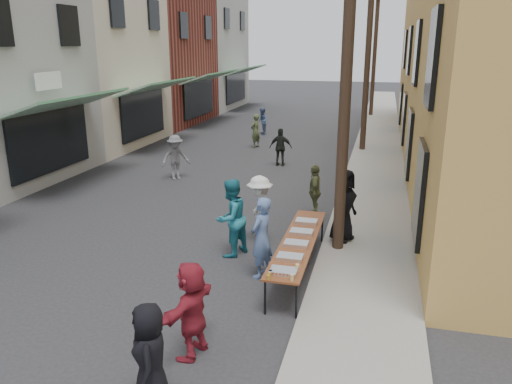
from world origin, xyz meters
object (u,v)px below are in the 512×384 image
Objects in this scene: utility_pole_far at (375,48)px; server at (344,205)px; serving_table at (299,242)px; guest_front_c at (231,218)px; utility_pole_near at (347,58)px; utility_pole_mid at (368,51)px; catering_tray_sausage at (284,271)px; guest_front_a at (150,358)px.

server is (0.05, -23.46, -3.50)m from utility_pole_far.
utility_pole_far is 25.68m from serving_table.
guest_front_c reaches higher than serving_table.
utility_pole_far is at bearing -161.41° from guest_front_c.
server is at bearing 84.69° from utility_pole_near.
server is at bearing -89.88° from utility_pole_far.
utility_pole_near reaches higher than serving_table.
utility_pole_far is (0.00, 12.00, 0.00)m from utility_pole_mid.
server is (2.46, 1.37, 0.08)m from guest_front_c.
guest_front_c is 1.02× the size of server.
utility_pole_mid is 13.93m from serving_table.
catering_tray_sausage is at bearing -92.78° from utility_pole_mid.
utility_pole_near is 7.35m from guest_front_a.
utility_pole_near reaches higher than guest_front_a.
utility_pole_far is at bearing 154.92° from guest_front_a.
utility_pole_near is at bearing 133.14° from guest_front_c.
guest_front_a is at bearing 29.36° from guest_front_c.
guest_front_c is at bearing 127.31° from catering_tray_sausage.
serving_table is at bearing -177.47° from server.
guest_front_c is at bearing -100.65° from utility_pole_mid.
utility_pole_mid is at bearing -166.51° from guest_front_c.
utility_pole_near is 12.00m from utility_pole_mid.
utility_pole_mid is at bearing 152.48° from guest_front_a.
utility_pole_near and utility_pole_mid have the same top height.
guest_front_c is (-0.48, 5.21, 0.14)m from guest_front_a.
utility_pole_mid is 4.88× the size of guest_front_c.
catering_tray_sausage is 2.78m from guest_front_c.
utility_pole_near is at bearing -90.00° from utility_pole_far.
server is (0.78, 1.93, 0.29)m from serving_table.
utility_pole_near is at bearing -160.72° from server.
utility_pole_mid is 18.00× the size of catering_tray_sausage.
utility_pole_near is 1.00× the size of utility_pole_far.
catering_tray_sausage is at bearing 136.69° from guest_front_a.
utility_pole_mid is (0.00, 12.00, 0.00)m from utility_pole_near.
utility_pole_mid is 18.52m from guest_front_a.
utility_pole_near is at bearing 76.48° from catering_tray_sausage.
guest_front_a is (-1.94, -30.04, -3.72)m from utility_pole_far.
server reaches higher than guest_front_c.
guest_front_c is 2.82m from server.
utility_pole_mid is at bearing 24.84° from server.
catering_tray_sausage is (-0.73, -3.04, -3.71)m from utility_pole_near.
serving_table is 2.21× the size of server.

